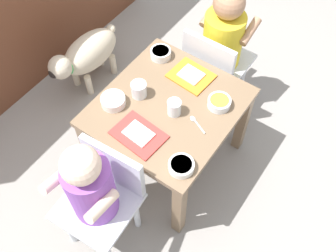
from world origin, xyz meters
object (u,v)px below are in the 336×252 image
object	(u,v)px
seated_child_left	(93,187)
water_cup_left	(174,108)
food_tray_right	(191,76)
water_cup_right	(139,90)
cereal_bowl_right_side	(113,101)
veggie_bowl_near	(181,166)
spoon_by_left_tray	(196,123)
food_tray_left	(139,134)
dog	(86,54)
cereal_bowl_left_side	(161,53)
veggie_bowl_far	(219,102)
dining_table	(168,116)
seated_child_right	(222,39)

from	to	relation	value
seated_child_left	water_cup_left	size ratio (longest dim) A/B	10.41
food_tray_right	water_cup_left	world-z (taller)	water_cup_left
water_cup_right	cereal_bowl_right_side	distance (m)	0.12
cereal_bowl_right_side	veggie_bowl_near	bearing A→B (deg)	-102.65
veggie_bowl_near	spoon_by_left_tray	world-z (taller)	veggie_bowl_near
spoon_by_left_tray	food_tray_left	bearing A→B (deg)	139.39
dog	food_tray_left	bearing A→B (deg)	-119.03
water_cup_right	veggie_bowl_near	world-z (taller)	water_cup_right
cereal_bowl_left_side	seated_child_left	bearing A→B (deg)	-164.84
dog	veggie_bowl_far	bearing A→B (deg)	-93.39
veggie_bowl_far	cereal_bowl_left_side	bearing A→B (deg)	75.99
dining_table	dog	distance (m)	0.68
dining_table	veggie_bowl_far	size ratio (longest dim) A/B	6.23
food_tray_left	cereal_bowl_left_side	bearing A→B (deg)	24.25
food_tray_left	cereal_bowl_right_side	xyz separation A→B (m)	(0.06, 0.18, 0.01)
food_tray_right	water_cup_right	size ratio (longest dim) A/B	2.83
veggie_bowl_far	veggie_bowl_near	xyz separation A→B (m)	(-0.33, -0.04, -0.00)
food_tray_left	food_tray_right	xyz separation A→B (m)	(0.37, 0.00, -0.00)
dog	food_tray_left	distance (m)	0.76
dog	water_cup_right	distance (m)	0.60
veggie_bowl_far	veggie_bowl_near	size ratio (longest dim) A/B	0.98
cereal_bowl_left_side	veggie_bowl_far	bearing A→B (deg)	-104.01
veggie_bowl_near	water_cup_right	bearing A→B (deg)	60.87
water_cup_right	veggie_bowl_far	size ratio (longest dim) A/B	0.70
seated_child_right	cereal_bowl_left_side	world-z (taller)	seated_child_right
seated_child_left	cereal_bowl_right_side	world-z (taller)	seated_child_left
seated_child_left	water_cup_right	size ratio (longest dim) A/B	10.47
seated_child_left	veggie_bowl_far	world-z (taller)	seated_child_left
dining_table	food_tray_left	size ratio (longest dim) A/B	2.83
seated_child_right	food_tray_left	size ratio (longest dim) A/B	3.32
food_tray_left	veggie_bowl_far	bearing A→B (deg)	-30.44
food_tray_right	veggie_bowl_near	size ratio (longest dim) A/B	1.94
seated_child_right	spoon_by_left_tray	size ratio (longest dim) A/B	7.27
veggie_bowl_near	spoon_by_left_tray	xyz separation A→B (m)	(0.20, 0.06, -0.01)
seated_child_right	veggie_bowl_near	bearing A→B (deg)	-161.69
water_cup_left	cereal_bowl_left_side	xyz separation A→B (m)	(0.22, 0.23, -0.01)
water_cup_right	spoon_by_left_tray	world-z (taller)	water_cup_right
cereal_bowl_right_side	spoon_by_left_tray	distance (m)	0.35
veggie_bowl_near	cereal_bowl_left_side	world-z (taller)	cereal_bowl_left_side
seated_child_left	food_tray_right	size ratio (longest dim) A/B	3.71
veggie_bowl_near	veggie_bowl_far	bearing A→B (deg)	6.28
seated_child_left	water_cup_left	xyz separation A→B (m)	(0.44, -0.05, 0.03)
food_tray_left	cereal_bowl_left_side	world-z (taller)	cereal_bowl_left_side
seated_child_left	seated_child_right	distance (m)	0.91
dining_table	food_tray_right	bearing A→B (deg)	2.71
veggie_bowl_near	spoon_by_left_tray	size ratio (longest dim) A/B	1.01
seated_child_left	seated_child_right	xyz separation A→B (m)	(0.91, 0.01, 0.00)
food_tray_right	cereal_bowl_left_side	xyz separation A→B (m)	(0.02, 0.18, 0.01)
water_cup_left	veggie_bowl_far	bearing A→B (deg)	-43.80
dining_table	cereal_bowl_left_side	world-z (taller)	cereal_bowl_left_side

